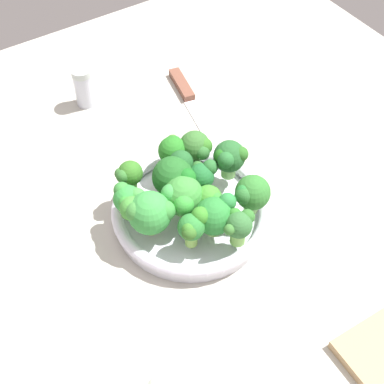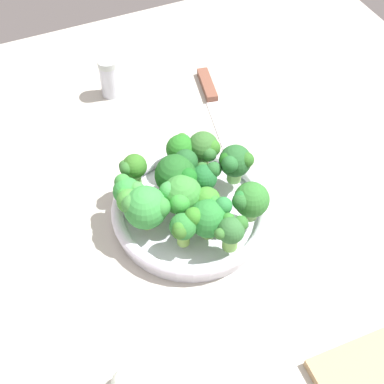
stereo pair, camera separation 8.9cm
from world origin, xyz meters
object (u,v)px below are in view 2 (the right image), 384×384
Objects in this scene: broccoli_floret_5 at (144,207)px; pepper_shaker at (109,77)px; broccoli_floret_11 at (181,196)px; broccoli_floret_12 at (182,148)px; broccoli_floret_2 at (205,200)px; broccoli_floret_6 at (133,168)px; broccoli_floret_1 at (183,227)px; broccoli_floret_13 at (205,177)px; bowl at (192,211)px; broccoli_floret_8 at (127,191)px; broccoli_floret_10 at (231,230)px; broccoli_floret_7 at (250,200)px; broccoli_floret_3 at (205,148)px; broccoli_floret_9 at (209,218)px; broccoli_floret_0 at (235,162)px; broccoli_floret_4 at (178,172)px; knife at (213,100)px.

broccoli_floret_5 is 37.21cm from pepper_shaker.
broccoli_floret_11 reaches higher than broccoli_floret_12.
broccoli_floret_6 reaches higher than broccoli_floret_2.
broccoli_floret_1 is 11.35cm from broccoli_floret_13.
broccoli_floret_1 is 42.61cm from pepper_shaker.
bowl is 11.57cm from broccoli_floret_8.
broccoli_floret_1 is 7.18cm from broccoli_floret_10.
broccoli_floret_7 is 43.08cm from pepper_shaker.
broccoli_floret_3 is at bearing -101.55° from broccoli_floret_10.
broccoli_floret_9 is 1.25× the size of broccoli_floret_10.
broccoli_floret_9 is at bearing 111.59° from broccoli_floret_11.
broccoli_floret_9 is at bearing 82.48° from broccoli_floret_12.
broccoli_floret_7 is 8.94cm from broccoli_floret_13.
broccoli_floret_0 is (-8.46, -1.87, 6.30)cm from bowl.
broccoli_floret_12 reaches higher than broccoli_floret_1.
broccoli_floret_9 is 6.04cm from broccoli_floret_11.
broccoli_floret_8 is (17.94, -1.79, -0.78)cm from broccoli_floret_0.
bowl is 10.63cm from broccoli_floret_12.
broccoli_floret_11 reaches higher than broccoli_floret_6.
pepper_shaker is (-2.21, -42.41, -3.44)cm from broccoli_floret_1.
broccoli_floret_6 is (-1.39, -8.56, -0.27)cm from broccoli_floret_5.
pepper_shaker is at bearing -84.98° from broccoli_floret_2.
knife is at bearing -127.52° from broccoli_floret_4.
broccoli_floret_13 is (-1.93, -4.35, 0.06)cm from broccoli_floret_2.
bowl is 36.00cm from pepper_shaker.
broccoli_floret_12 is (-4.21, -9.47, -0.03)cm from broccoli_floret_11.
broccoli_floret_0 is at bearing -146.68° from broccoli_floret_1.
broccoli_floret_5 is 8.68cm from broccoli_floret_6.
broccoli_floret_5 is 1.07× the size of broccoli_floret_7.
broccoli_floret_12 is (-6.33, -15.34, -0.15)cm from broccoli_floret_1.
broccoli_floret_8 is 33.16cm from pepper_shaker.
broccoli_floret_1 reaches higher than broccoli_floret_2.
broccoli_floret_4 reaches higher than broccoli_floret_13.
pepper_shaker is at bearing -99.67° from broccoli_floret_5.
pepper_shaker is at bearing -72.66° from broccoli_floret_0.
broccoli_floret_10 is (-9.00, 17.77, -0.04)cm from broccoli_floret_6.
broccoli_floret_10 is (-2.02, 9.85, 5.69)cm from bowl.
broccoli_floret_8 is at bearing -75.56° from broccoli_floret_5.
broccoli_floret_1 is 0.74× the size of pepper_shaker.
broccoli_floret_7 is 1.00× the size of broccoli_floret_11.
broccoli_floret_0 is at bearing 119.33° from broccoli_floret_3.
broccoli_floret_6 is 8.99cm from broccoli_floret_12.
broccoli_floret_6 is 29.26cm from knife.
broccoli_floret_1 reaches higher than broccoli_floret_8.
bowl is 10.71cm from broccoli_floret_0.
bowl is at bearing 100.12° from broccoli_floret_4.
broccoli_floret_13 is at bearing 172.13° from broccoli_floret_8.
pepper_shaker is at bearing -31.18° from knife.
knife is at bearing -119.52° from broccoli_floret_3.
broccoli_floret_11 is 1.10× the size of broccoli_floret_12.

